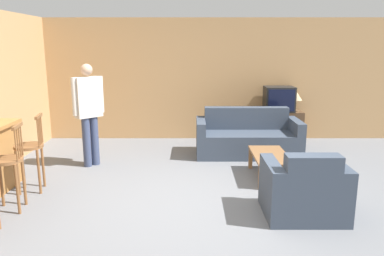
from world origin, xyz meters
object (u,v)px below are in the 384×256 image
at_px(coffee_table, 272,158).
at_px(table_lamp, 298,96).
at_px(person_by_window, 91,109).
at_px(bar_chair_mid, 10,166).
at_px(couch_far, 249,138).
at_px(tv_unit, 279,126).
at_px(bar_chair_far, 32,151).
at_px(tv, 281,99).
at_px(armchair_near, 306,191).

relative_size(coffee_table, table_lamp, 2.39).
bearing_deg(person_by_window, bar_chair_mid, -106.54).
xyz_separation_m(couch_far, tv_unit, (0.79, 0.98, 0.02)).
relative_size(bar_chair_mid, person_by_window, 0.63).
height_order(coffee_table, tv_unit, tv_unit).
height_order(table_lamp, person_by_window, person_by_window).
relative_size(bar_chair_mid, coffee_table, 1.06).
bearing_deg(bar_chair_mid, bar_chair_far, 90.01).
distance_m(tv_unit, table_lamp, 0.74).
distance_m(bar_chair_mid, coffee_table, 3.67).
xyz_separation_m(tv_unit, person_by_window, (-3.57, -1.65, 0.66)).
relative_size(tv_unit, person_by_window, 0.58).
bearing_deg(tv, bar_chair_far, -145.69).
bearing_deg(tv, tv_unit, 90.00).
distance_m(armchair_near, coffee_table, 1.33).
relative_size(coffee_table, tv, 1.69).
xyz_separation_m(bar_chair_mid, coffee_table, (3.47, 1.16, -0.25)).
height_order(armchair_near, table_lamp, table_lamp).
height_order(bar_chair_far, table_lamp, bar_chair_far).
distance_m(bar_chair_mid, bar_chair_far, 0.64).
bearing_deg(tv_unit, bar_chair_far, -145.66).
bearing_deg(bar_chair_far, person_by_window, 65.17).
relative_size(table_lamp, person_by_window, 0.25).
bearing_deg(bar_chair_mid, table_lamp, 37.72).
relative_size(armchair_near, tv, 1.53).
bearing_deg(table_lamp, tv_unit, 180.00).
bearing_deg(coffee_table, armchair_near, -83.87).
distance_m(armchair_near, person_by_window, 3.71).
distance_m(tv_unit, person_by_window, 3.99).
bearing_deg(bar_chair_mid, couch_far, 36.61).
distance_m(bar_chair_far, tv, 4.98).
xyz_separation_m(bar_chair_far, couch_far, (3.32, 1.82, -0.27)).
distance_m(coffee_table, tv_unit, 2.37).
height_order(couch_far, tv_unit, couch_far).
bearing_deg(coffee_table, couch_far, 96.93).
bearing_deg(bar_chair_mid, tv_unit, 40.02).
distance_m(bar_chair_far, armchair_near, 3.71).
relative_size(tv_unit, tv, 1.65).
bearing_deg(couch_far, table_lamp, 40.75).
bearing_deg(bar_chair_far, tv_unit, 34.34).
bearing_deg(table_lamp, bar_chair_mid, -142.28).
height_order(bar_chair_far, tv, tv).
xyz_separation_m(bar_chair_mid, bar_chair_far, (-0.00, 0.64, 0.00)).
height_order(couch_far, tv, tv).
height_order(coffee_table, table_lamp, table_lamp).
distance_m(couch_far, tv, 1.40).
height_order(coffee_table, person_by_window, person_by_window).
bearing_deg(couch_far, armchair_near, -83.47).
xyz_separation_m(bar_chair_mid, person_by_window, (0.53, 1.79, 0.41)).
height_order(bar_chair_far, armchair_near, bar_chair_far).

